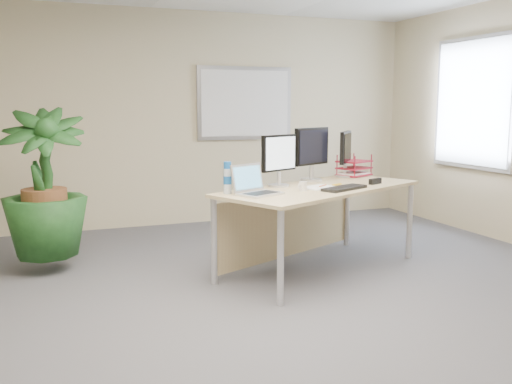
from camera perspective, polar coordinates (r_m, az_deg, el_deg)
name	(u,v)px	position (r m, az deg, el deg)	size (l,w,h in m)	color
floor	(279,348)	(3.76, 2.28, -15.29)	(8.00, 8.00, 0.00)	#444348
back_wall	(154,119)	(7.29, -10.18, 7.16)	(7.00, 0.04, 2.70)	#C9B98E
whiteboard	(245,103)	(7.57, -1.10, 8.87)	(1.30, 0.04, 0.95)	#AEAEB3
window	(473,103)	(7.28, 20.87, 8.31)	(0.04, 1.30, 1.55)	#AEAEB3
desk	(310,204)	(5.34, 5.47, -1.15)	(2.21, 1.64, 0.78)	tan
floor_plant	(44,191)	(5.52, -20.43, 0.05)	(0.84, 0.84, 1.50)	#163D17
monitor_left	(279,157)	(5.22, 2.32, 3.51)	(0.40, 0.22, 0.48)	silver
monitor_right	(312,151)	(5.63, 5.60, 4.14)	(0.44, 0.24, 0.52)	silver
monitor_dark	(346,151)	(5.99, 8.95, 4.08)	(0.30, 0.35, 0.47)	silver
laptop	(255,187)	(4.78, -0.10, 0.49)	(0.44, 0.42, 0.25)	silver
keyboard	(344,188)	(5.12, 8.83, 0.39)	(0.48, 0.16, 0.03)	black
coffee_mug	(303,186)	(4.99, 4.68, 0.57)	(0.10, 0.07, 0.08)	silver
spiral_notebook	(319,187)	(5.17, 6.35, 0.45)	(0.30, 0.22, 0.01)	white
orange_pen	(323,186)	(5.21, 6.69, 0.64)	(0.01, 0.01, 0.14)	#CB5116
yellow_highlighter	(337,185)	(5.37, 8.09, 0.75)	(0.02, 0.02, 0.13)	yellow
water_bottle	(228,178)	(4.81, -2.86, 1.36)	(0.07, 0.07, 0.27)	silver
letter_tray	(354,169)	(6.10, 9.78, 2.24)	(0.41, 0.37, 0.16)	maroon
stapler	(375,181)	(5.53, 11.83, 1.06)	(0.16, 0.04, 0.05)	black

